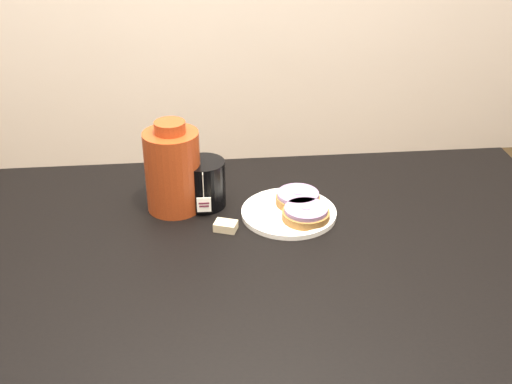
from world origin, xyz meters
TOP-DOWN VIEW (x-y plane):
  - table at (0.00, 0.00)m, footprint 1.40×0.90m
  - plate at (0.10, 0.16)m, footprint 0.20×0.20m
  - bagel_back at (0.12, 0.19)m, footprint 0.10×0.10m
  - bagel_front at (0.13, 0.13)m, footprint 0.14×0.14m
  - mug at (-0.08, 0.22)m, footprint 0.14×0.10m
  - teabag_pouch at (-0.04, 0.12)m, footprint 0.05×0.05m
  - bagel_package at (-0.14, 0.22)m, footprint 0.12×0.12m

SIDE VIEW (x-z plane):
  - table at x=0.00m, z-range 0.29..1.04m
  - plate at x=0.10m, z-range 0.75..0.77m
  - teabag_pouch at x=-0.04m, z-range 0.75..0.77m
  - bagel_front at x=0.13m, z-range 0.76..0.79m
  - bagel_back at x=0.12m, z-range 0.76..0.79m
  - mug at x=-0.08m, z-range 0.75..0.86m
  - bagel_package at x=-0.14m, z-range 0.74..0.94m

